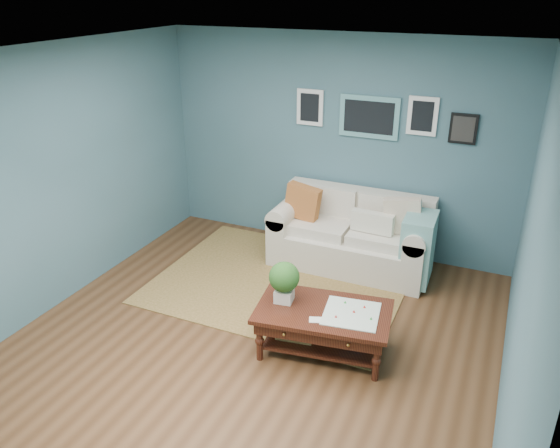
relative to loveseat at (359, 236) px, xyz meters
The scene contains 4 objects.
room_shell 2.24m from the loveseat, 103.24° to the right, with size 5.00×5.02×2.70m.
area_rug 1.12m from the loveseat, 131.97° to the right, with size 2.79×2.23×0.01m, color brown.
loveseat is the anchor object (origin of this frame).
coffee_table 1.79m from the loveseat, 85.99° to the right, with size 1.32×0.89×0.86m.
Camera 1 is at (2.03, -3.81, 3.24)m, focal length 35.00 mm.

